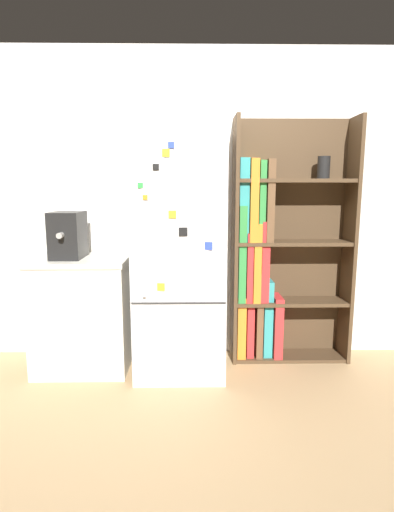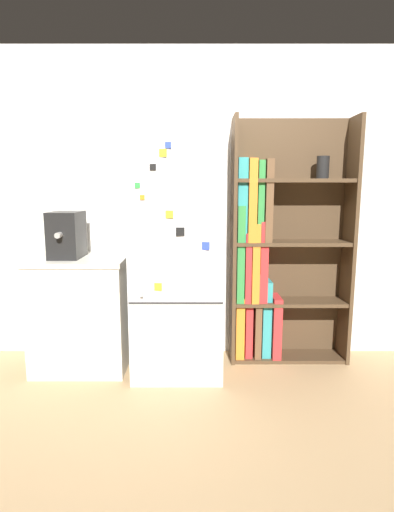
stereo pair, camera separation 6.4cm
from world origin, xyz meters
The scene contains 6 objects.
ground_plane centered at (0.00, 0.00, 0.00)m, with size 16.00×16.00×0.00m, color tan.
wall_back centered at (0.00, 0.47, 1.30)m, with size 8.00×0.05×2.60m.
refrigerator centered at (0.00, 0.11, 0.93)m, with size 0.69×0.70×1.85m.
bookshelf centered at (0.79, 0.33, 0.89)m, with size 0.99×0.30×2.02m.
kitchen_counter centered at (-0.79, 0.16, 0.46)m, with size 0.75×0.60×0.92m.
espresso_machine centered at (-0.87, 0.14, 1.10)m, with size 0.23×0.38×0.36m.
Camera 2 is at (0.15, -2.98, 1.46)m, focal length 28.00 mm.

